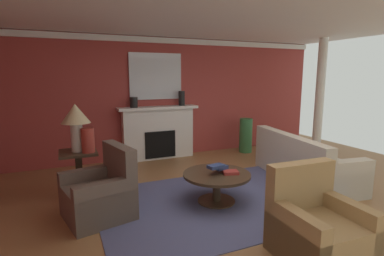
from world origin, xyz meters
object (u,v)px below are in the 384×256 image
Objects in this scene: side_table at (79,170)px; table_lamp at (76,118)px; sofa at (303,164)px; vase_mantel_left at (134,102)px; mantel_mirror at (156,76)px; armchair_near_window at (101,195)px; vase_mantel_right at (182,98)px; armchair_facing_fireplace at (317,230)px; fireplace at (159,134)px; vase_tall_corner at (246,135)px; vase_on_side_table at (88,140)px; coffee_table at (217,181)px.

side_table is 0.82m from table_lamp.
vase_mantel_left is at bearing 136.75° from sofa.
mantel_mirror is 1.24× the size of armchair_near_window.
vase_mantel_right is (1.10, 0.00, 0.05)m from vase_mantel_left.
vase_mantel_left is 0.68× the size of vase_mantel_right.
armchair_near_window is 3.37m from vase_mantel_right.
armchair_near_window is 2.67m from armchair_facing_fireplace.
vase_mantel_left is (-0.55, -0.17, -0.55)m from mantel_mirror.
mantel_mirror reaches higher than side_table.
vase_tall_corner is at bearing -7.95° from fireplace.
vase_mantel_right reaches higher than vase_on_side_table.
sofa is 3.86m from side_table.
table_lamp reaches higher than sofa.
armchair_facing_fireplace is 1.66m from coffee_table.
armchair_near_window is 4.29m from vase_tall_corner.
fireplace is at bearing -90.00° from mantel_mirror.
coffee_table is (1.64, -0.21, 0.03)m from armchair_near_window.
side_table is (-3.75, 0.92, 0.10)m from sofa.
fireplace is 2.15× the size of vase_tall_corner.
table_lamp is at bearing -139.95° from fireplace.
fireplace is 0.81× the size of sofa.
armchair_facing_fireplace is at bearing -77.81° from vase_mantel_left.
armchair_facing_fireplace is 4.37m from vase_tall_corner.
side_table is (-1.78, -1.62, -1.45)m from mantel_mirror.
table_lamp reaches higher than armchair_near_window.
armchair_facing_fireplace is 2.51× the size of vase_on_side_table.
coffee_table is at bearing -88.56° from mantel_mirror.
mantel_mirror is at bearing 46.81° from vase_on_side_table.
vase_mantel_left is (1.23, 1.45, 0.91)m from side_table.
armchair_near_window is at bearing -85.64° from vase_on_side_table.
fireplace is at bearing 94.88° from armchair_facing_fireplace.
armchair_near_window is at bearing -179.46° from sofa.
mantel_mirror is (0.00, 0.12, 1.29)m from fireplace.
side_table is (-1.85, 1.16, 0.06)m from coffee_table.
mantel_mirror is at bearing 168.92° from vase_tall_corner.
vase_mantel_right is at bearing -5.14° from fireplace.
armchair_facing_fireplace is (1.93, -1.84, 0.00)m from armchair_near_window.
vase_on_side_table is (-2.00, 2.67, 0.58)m from armchair_facing_fireplace.
vase_tall_corner is 2.52× the size of vase_mantel_right.
armchair_facing_fireplace is at bearing -52.44° from side_table.
side_table is 2.91m from vase_mantel_right.
coffee_table is 4.42× the size of vase_mantel_left.
armchair_near_window is at bearing 136.46° from armchair_facing_fireplace.
armchair_facing_fireplace is at bearing -79.71° from coffee_table.
sofa is (1.97, -2.42, -0.27)m from fireplace.
sofa is 2.13m from vase_tall_corner.
mantel_mirror is at bearing 58.65° from armchair_near_window.
armchair_near_window is 4.24× the size of vase_mantel_left.
table_lamp is (-1.78, -1.62, -0.63)m from mantel_mirror.
mantel_mirror is 1.19× the size of coffee_table.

